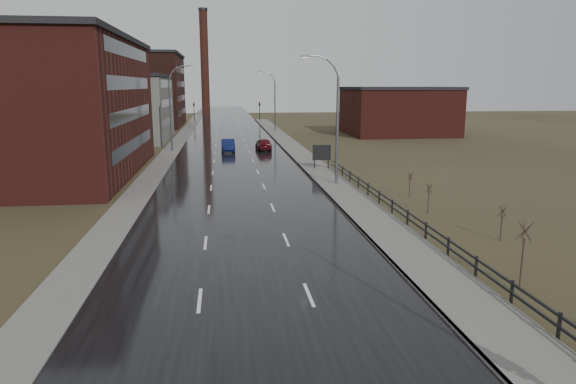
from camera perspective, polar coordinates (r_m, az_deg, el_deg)
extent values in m
cube|color=black|center=(68.78, -6.22, 4.40)|extent=(14.00, 300.00, 0.06)
cube|color=#595651|center=(45.15, 5.40, 0.61)|extent=(3.20, 180.00, 0.18)
cube|color=slate|center=(44.84, 3.50, 0.56)|extent=(0.16, 180.00, 0.18)
cube|color=#595651|center=(69.12, -13.05, 4.22)|extent=(2.40, 260.00, 0.12)
cube|color=#471914|center=(56.83, -27.96, 8.11)|extent=(22.00, 28.00, 13.00)
cube|color=black|center=(56.96, -28.63, 14.88)|extent=(22.44, 28.56, 0.50)
cube|color=black|center=(54.25, -16.65, 5.16)|extent=(0.06, 22.40, 1.20)
cube|color=black|center=(54.01, -16.84, 8.32)|extent=(0.06, 22.40, 1.20)
cube|color=black|center=(53.94, -17.03, 11.50)|extent=(0.06, 22.40, 1.20)
cube|color=black|center=(54.03, -17.23, 14.67)|extent=(0.06, 22.40, 1.20)
cube|color=slate|center=(87.92, -18.49, 8.72)|extent=(16.00, 20.00, 10.00)
cube|color=black|center=(87.85, -18.71, 12.14)|extent=(16.32, 20.40, 0.50)
cube|color=black|center=(86.85, -13.19, 7.66)|extent=(0.06, 16.00, 1.20)
cube|color=black|center=(86.71, -13.28, 9.64)|extent=(0.06, 16.00, 1.20)
cube|color=black|center=(86.66, -13.38, 11.62)|extent=(0.06, 16.00, 1.20)
cube|color=#331611|center=(118.25, -18.19, 10.59)|extent=(26.00, 24.00, 15.00)
cube|color=black|center=(118.41, -18.44, 14.34)|extent=(26.52, 24.48, 0.50)
cube|color=black|center=(116.69, -11.71, 8.71)|extent=(0.06, 19.20, 1.20)
cube|color=black|center=(116.58, -11.77, 10.18)|extent=(0.06, 19.20, 1.20)
cube|color=black|center=(116.54, -11.84, 11.65)|extent=(0.06, 19.20, 1.20)
cube|color=black|center=(116.59, -11.90, 13.13)|extent=(0.06, 19.20, 1.20)
cube|color=#471914|center=(95.66, 12.12, 8.66)|extent=(18.00, 16.00, 8.00)
cube|color=black|center=(95.54, 12.23, 11.21)|extent=(18.36, 16.32, 0.50)
cylinder|color=#331611|center=(158.40, -9.25, 13.90)|extent=(2.40, 2.40, 30.00)
cylinder|color=black|center=(159.73, -9.44, 19.39)|extent=(2.70, 2.70, 0.80)
cylinder|color=slate|center=(45.50, 5.48, 6.62)|extent=(0.24, 0.24, 9.50)
cylinder|color=slate|center=(45.29, 5.40, 13.13)|extent=(0.51, 0.14, 0.98)
cylinder|color=slate|center=(45.21, 4.81, 14.05)|extent=(0.81, 0.14, 0.81)
cylinder|color=slate|center=(45.09, 3.91, 14.68)|extent=(0.98, 0.14, 0.51)
cylinder|color=slate|center=(44.95, 2.82, 14.91)|extent=(1.01, 0.14, 0.14)
cube|color=slate|center=(44.83, 1.92, 14.86)|extent=(0.70, 0.28, 0.18)
cube|color=silver|center=(44.83, 1.92, 14.73)|extent=(0.50, 0.20, 0.04)
cylinder|color=slate|center=(70.66, -12.91, 8.21)|extent=(0.24, 0.24, 9.50)
cylinder|color=slate|center=(70.53, -12.96, 12.40)|extent=(0.51, 0.14, 0.98)
cylinder|color=slate|center=(70.50, -12.60, 13.00)|extent=(0.81, 0.14, 0.81)
cylinder|color=slate|center=(70.46, -12.02, 13.41)|extent=(0.98, 0.14, 0.51)
cylinder|color=slate|center=(70.40, -11.32, 13.58)|extent=(1.01, 0.14, 0.14)
cube|color=slate|center=(70.36, -10.75, 13.56)|extent=(0.70, 0.28, 0.18)
cube|color=silver|center=(70.35, -10.75, 13.48)|extent=(0.50, 0.20, 0.04)
cylinder|color=slate|center=(98.79, -1.46, 9.44)|extent=(0.24, 0.24, 9.50)
cylinder|color=slate|center=(98.70, -1.57, 12.43)|extent=(0.51, 0.14, 0.98)
cylinder|color=slate|center=(98.66, -1.86, 12.85)|extent=(0.81, 0.14, 0.81)
cylinder|color=slate|center=(98.61, -2.28, 13.12)|extent=(0.98, 0.14, 0.51)
cylinder|color=slate|center=(98.54, -2.78, 13.22)|extent=(1.01, 0.14, 0.14)
cube|color=slate|center=(98.49, -3.19, 13.18)|extent=(0.70, 0.28, 0.18)
cube|color=silver|center=(98.49, -3.19, 13.12)|extent=(0.50, 0.20, 0.04)
cube|color=black|center=(20.76, 27.89, -13.12)|extent=(0.10, 0.10, 1.10)
cube|color=black|center=(23.05, 23.60, -10.25)|extent=(0.10, 0.10, 1.10)
cube|color=black|center=(25.48, 20.16, -7.88)|extent=(0.10, 0.10, 1.10)
cube|color=black|center=(28.03, 17.37, -5.91)|extent=(0.10, 0.10, 1.10)
cube|color=black|center=(30.66, 15.07, -4.26)|extent=(0.10, 0.10, 1.10)
cube|color=black|center=(33.35, 13.14, -2.86)|extent=(0.10, 0.10, 1.10)
cube|color=black|center=(36.09, 11.50, -1.68)|extent=(0.10, 0.10, 1.10)
cube|color=black|center=(38.87, 10.10, -0.66)|extent=(0.10, 0.10, 1.10)
cube|color=black|center=(41.68, 8.88, 0.22)|extent=(0.10, 0.10, 1.10)
cube|color=black|center=(44.51, 7.82, 0.99)|extent=(0.10, 0.10, 1.10)
cube|color=black|center=(47.36, 6.89, 1.67)|extent=(0.10, 0.10, 1.10)
cube|color=black|center=(50.23, 6.07, 2.27)|extent=(0.10, 0.10, 1.10)
cube|color=black|center=(53.12, 5.33, 2.80)|extent=(0.10, 0.10, 1.10)
cube|color=black|center=(30.11, 15.46, -3.78)|extent=(0.08, 53.00, 0.10)
cube|color=black|center=(30.21, 15.42, -4.51)|extent=(0.08, 53.00, 0.10)
cylinder|color=#382D23|center=(25.15, 24.55, -7.15)|extent=(0.08, 0.08, 2.22)
cylinder|color=#382D23|center=(24.77, 24.94, -3.97)|extent=(0.04, 0.74, 0.87)
cylinder|color=#382D23|center=(24.79, 24.81, -3.94)|extent=(0.70, 0.27, 0.88)
cylinder|color=#382D23|center=(24.75, 24.72, -3.96)|extent=(0.42, 0.63, 0.89)
cylinder|color=#382D23|center=(24.70, 24.79, -4.00)|extent=(0.42, 0.63, 0.89)
cylinder|color=#382D23|center=(24.72, 24.93, -4.00)|extent=(0.70, 0.27, 0.88)
cylinder|color=#382D23|center=(31.98, 22.61, -3.71)|extent=(0.08, 0.08, 1.53)
cylinder|color=#382D23|center=(31.77, 22.83, -1.97)|extent=(0.04, 0.52, 0.61)
cylinder|color=#382D23|center=(31.79, 22.73, -1.95)|extent=(0.49, 0.20, 0.62)
cylinder|color=#382D23|center=(31.75, 22.66, -1.97)|extent=(0.30, 0.44, 0.62)
cylinder|color=#382D23|center=(31.70, 22.71, -1.99)|extent=(0.30, 0.44, 0.62)
cylinder|color=#382D23|center=(31.71, 22.82, -1.99)|extent=(0.49, 0.20, 0.62)
cylinder|color=#382D23|center=(37.19, 15.33, -1.10)|extent=(0.08, 0.08, 1.56)
cylinder|color=#382D23|center=(37.00, 15.49, 0.44)|extent=(0.04, 0.53, 0.62)
cylinder|color=#382D23|center=(37.03, 15.41, 0.45)|extent=(0.50, 0.20, 0.63)
cylinder|color=#382D23|center=(36.99, 15.34, 0.44)|extent=(0.30, 0.45, 0.64)
cylinder|color=#382D23|center=(36.94, 15.38, 0.42)|extent=(0.30, 0.45, 0.64)
cylinder|color=#382D23|center=(36.94, 15.47, 0.42)|extent=(0.50, 0.20, 0.63)
cylinder|color=#382D23|center=(41.99, 13.36, 0.41)|extent=(0.08, 0.08, 1.51)
cylinder|color=#382D23|center=(41.83, 13.49, 1.73)|extent=(0.04, 0.51, 0.60)
cylinder|color=#382D23|center=(41.86, 13.42, 1.74)|extent=(0.49, 0.20, 0.61)
cylinder|color=#382D23|center=(41.83, 13.36, 1.73)|extent=(0.29, 0.43, 0.61)
cylinder|color=#382D23|center=(41.77, 13.39, 1.72)|extent=(0.29, 0.43, 0.61)
cylinder|color=#382D23|center=(41.77, 13.47, 1.71)|extent=(0.49, 0.20, 0.61)
cube|color=black|center=(54.26, 2.96, 3.40)|extent=(0.10, 0.10, 1.80)
cube|color=black|center=(54.54, 4.50, 3.42)|extent=(0.10, 0.10, 1.80)
cube|color=silver|center=(54.21, 3.75, 4.40)|extent=(1.86, 0.08, 1.51)
cube|color=black|center=(54.16, 3.76, 4.40)|extent=(1.96, 0.04, 1.61)
cylinder|color=black|center=(128.54, -10.40, 8.84)|extent=(0.16, 0.16, 5.20)
imported|color=black|center=(128.45, -10.43, 9.80)|extent=(0.58, 2.73, 1.10)
sphere|color=#FF190C|center=(128.29, -10.44, 9.93)|extent=(0.18, 0.18, 0.18)
cylinder|color=black|center=(128.68, -3.18, 9.02)|extent=(0.16, 0.16, 5.20)
imported|color=black|center=(128.60, -3.19, 9.98)|extent=(0.58, 2.73, 1.10)
sphere|color=#FF190C|center=(128.44, -3.19, 10.11)|extent=(0.18, 0.18, 0.18)
imported|color=#0D1644|center=(69.47, -6.69, 5.12)|extent=(1.85, 5.06, 1.66)
imported|color=#4D0C14|center=(70.80, -2.73, 5.31)|extent=(2.12, 4.88, 1.64)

